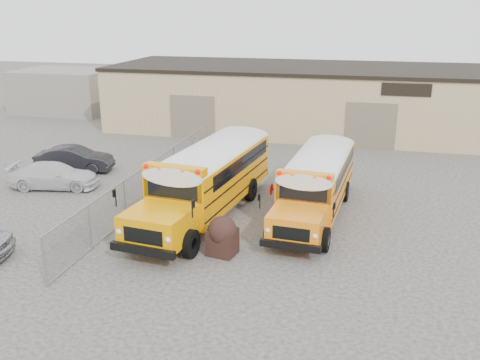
% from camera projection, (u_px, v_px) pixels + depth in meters
% --- Properties ---
extents(ground, '(120.00, 120.00, 0.00)m').
position_uv_depth(ground, '(262.00, 233.00, 21.78)').
color(ground, '#343230').
rests_on(ground, ground).
extents(warehouse, '(30.20, 10.20, 4.67)m').
position_uv_depth(warehouse, '(317.00, 98.00, 39.49)').
color(warehouse, '#D1B881').
rests_on(warehouse, ground).
extents(chainlink_fence, '(0.07, 18.07, 1.81)m').
position_uv_depth(chainlink_fence, '(152.00, 180.00, 25.63)').
color(chainlink_fence, gray).
rests_on(chainlink_fence, ground).
extents(distant_building_left, '(8.00, 6.00, 3.60)m').
position_uv_depth(distant_building_left, '(66.00, 91.00, 46.54)').
color(distant_building_left, gray).
rests_on(distant_building_left, ground).
extents(school_bus_left, '(3.89, 10.74, 3.08)m').
position_uv_depth(school_bus_left, '(256.00, 142.00, 29.13)').
color(school_bus_left, '#F29700').
rests_on(school_bus_left, ground).
extents(school_bus_right, '(3.16, 9.45, 2.72)m').
position_uv_depth(school_bus_right, '(335.00, 148.00, 28.63)').
color(school_bus_right, orange).
rests_on(school_bus_right, ground).
extents(tarp_bundle, '(1.15, 1.10, 1.50)m').
position_uv_depth(tarp_bundle, '(222.00, 235.00, 19.74)').
color(tarp_bundle, black).
rests_on(tarp_bundle, ground).
extents(car_white, '(4.71, 2.64, 1.29)m').
position_uv_depth(car_white, '(54.00, 176.00, 27.09)').
color(car_white, silver).
rests_on(car_white, ground).
extents(car_dark, '(4.43, 2.23, 1.40)m').
position_uv_depth(car_dark, '(74.00, 159.00, 29.82)').
color(car_dark, black).
rests_on(car_dark, ground).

